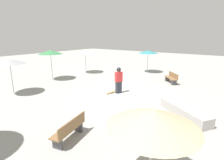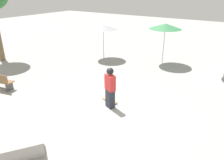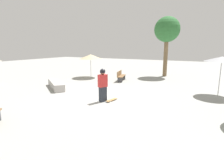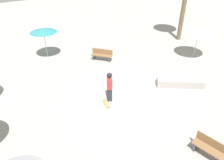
{
  "view_description": "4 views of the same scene",
  "coord_description": "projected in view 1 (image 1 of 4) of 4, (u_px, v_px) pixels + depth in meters",
  "views": [
    {
      "loc": [
        -8.84,
        -5.43,
        3.79
      ],
      "look_at": [
        0.49,
        1.35,
        0.83
      ],
      "focal_mm": 28.0,
      "sensor_mm": 36.0,
      "label": 1
    },
    {
      "loc": [
        5.05,
        -5.83,
        4.67
      ],
      "look_at": [
        0.73,
        0.65,
        1.34
      ],
      "focal_mm": 35.0,
      "sensor_mm": 36.0,
      "label": 2
    },
    {
      "loc": [
        8.2,
        5.48,
        2.88
      ],
      "look_at": [
        0.42,
        1.32,
        1.19
      ],
      "focal_mm": 28.0,
      "sensor_mm": 36.0,
      "label": 3
    },
    {
      "loc": [
        -8.16,
        5.89,
        7.59
      ],
      "look_at": [
        0.95,
        0.4,
        0.95
      ],
      "focal_mm": 35.0,
      "sensor_mm": 36.0,
      "label": 4
    }
  ],
  "objects": [
    {
      "name": "shade_umbrella_grey",
      "position": [
        9.0,
        62.0,
        11.08
      ],
      "size": [
        1.93,
        1.93,
        2.32
      ],
      "color": "#B7B7BC",
      "rests_on": "ground_plane"
    },
    {
      "name": "skater_main",
      "position": [
        119.0,
        79.0,
        11.61
      ],
      "size": [
        0.53,
        0.43,
        1.76
      ],
      "rotation": [
        0.0,
        0.0,
        2.72
      ],
      "color": "#282D38",
      "rests_on": "ground_plane"
    },
    {
      "name": "bench_far",
      "position": [
        70.0,
        129.0,
        6.44
      ],
      "size": [
        1.66,
        0.78,
        0.85
      ],
      "rotation": [
        0.0,
        0.0,
        0.22
      ],
      "color": "#47474C",
      "rests_on": "ground_plane"
    },
    {
      "name": "concrete_ledge",
      "position": [
        184.0,
        111.0,
        8.39
      ],
      "size": [
        2.18,
        2.74,
        0.48
      ],
      "rotation": [
        0.0,
        0.0,
        0.97
      ],
      "color": "#A8A39E",
      "rests_on": "ground_plane"
    },
    {
      "name": "bench_near",
      "position": [
        171.0,
        78.0,
        14.21
      ],
      "size": [
        1.48,
        1.4,
        0.85
      ],
      "rotation": [
        0.0,
        0.0,
        0.74
      ],
      "color": "#47474C",
      "rests_on": "ground_plane"
    },
    {
      "name": "ground_plane",
      "position": [
        125.0,
        98.0,
        10.97
      ],
      "size": [
        60.0,
        60.0,
        0.0
      ],
      "primitive_type": "plane",
      "color": "#9E9E99"
    },
    {
      "name": "shade_umbrella_white",
      "position": [
        85.0,
        52.0,
        17.63
      ],
      "size": [
        1.97,
        1.97,
        2.39
      ],
      "color": "#B7B7BC",
      "rests_on": "ground_plane"
    },
    {
      "name": "shade_umbrella_tan",
      "position": [
        153.0,
        119.0,
        3.96
      ],
      "size": [
        2.15,
        2.15,
        2.17
      ],
      "color": "#B7B7BC",
      "rests_on": "ground_plane"
    },
    {
      "name": "shade_umbrella_green",
      "position": [
        50.0,
        52.0,
        14.78
      ],
      "size": [
        2.03,
        2.03,
        2.59
      ],
      "color": "#B7B7BC",
      "rests_on": "ground_plane"
    },
    {
      "name": "skateboard",
      "position": [
        111.0,
        92.0,
        11.82
      ],
      "size": [
        0.82,
        0.34,
        0.07
      ],
      "rotation": [
        0.0,
        0.0,
        2.96
      ],
      "color": "#B7844C",
      "rests_on": "ground_plane"
    },
    {
      "name": "shade_umbrella_teal",
      "position": [
        148.0,
        52.0,
        17.87
      ],
      "size": [
        1.99,
        1.99,
        2.29
      ],
      "color": "#B7B7BC",
      "rests_on": "ground_plane"
    }
  ]
}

